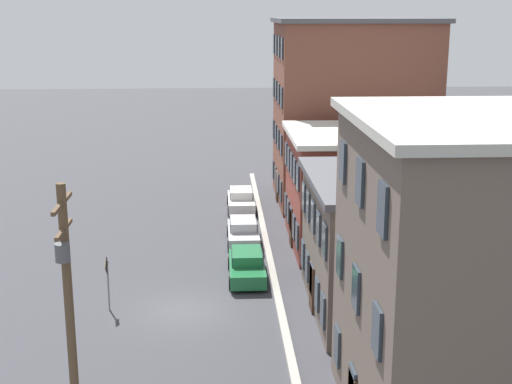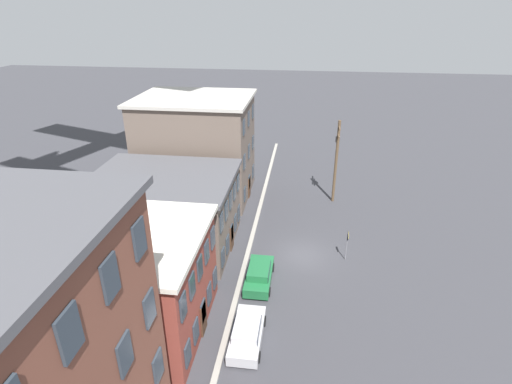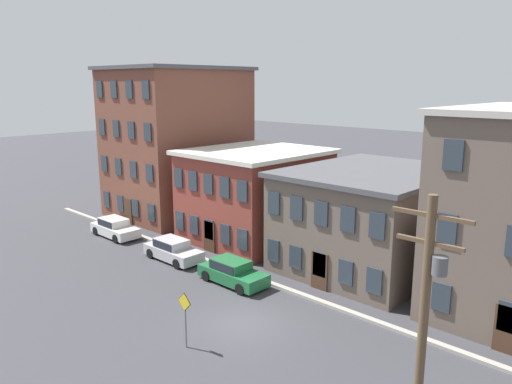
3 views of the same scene
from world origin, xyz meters
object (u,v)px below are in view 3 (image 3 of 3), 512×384
object	(u,v)px
car_silver	(173,249)
car_green	(232,271)
caution_sign	(185,311)
car_white	(115,227)
utility_pole	(425,320)

from	to	relation	value
car_silver	car_green	world-z (taller)	same
car_silver	caution_sign	distance (m)	11.67
car_white	utility_pole	world-z (taller)	utility_pole
caution_sign	car_green	bearing A→B (deg)	120.29
utility_pole	car_silver	bearing A→B (deg)	163.52
car_silver	caution_sign	size ratio (longest dim) A/B	1.67
caution_sign	utility_pole	xyz separation A→B (m)	(10.65, 0.57, 3.09)
car_green	car_white	bearing A→B (deg)	179.44
car_green	car_silver	bearing A→B (deg)	179.82
car_white	car_silver	world-z (taller)	same
car_green	utility_pole	bearing A→B (deg)	-22.43
car_silver	utility_pole	distance (m)	21.51
caution_sign	utility_pole	distance (m)	11.10
car_white	car_green	xyz separation A→B (m)	(13.27, -0.13, 0.00)
car_green	caution_sign	distance (m)	7.64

